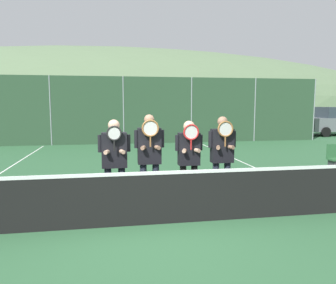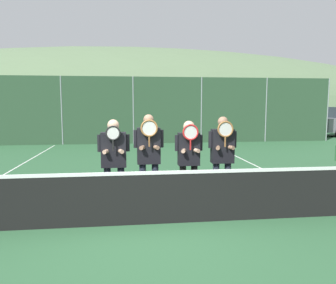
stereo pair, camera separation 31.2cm
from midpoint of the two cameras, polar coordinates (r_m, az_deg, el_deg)
name	(u,v)px [view 1 (the left image)]	position (r m, az deg, el deg)	size (l,w,h in m)	color
ground_plane	(151,225)	(5.67, -4.64, -14.15)	(120.00, 120.00, 0.00)	#2D5B38
hill_distant	(114,114)	(66.46, -9.48, 4.87)	(122.15, 67.86, 23.75)	#5B7551
clubhouse_building	(100,108)	(24.44, -12.17, 5.85)	(16.28, 5.50, 3.39)	tan
fence_back	(124,110)	(16.60, -8.28, 5.47)	(21.04, 0.06, 3.36)	gray
tennis_net	(151,197)	(5.52, -4.69, -9.60)	(10.31, 0.09, 1.01)	gray
court_line_right_sideline	(275,177)	(9.54, 17.25, -5.78)	(0.05, 16.00, 0.01)	white
player_leftmost	(114,157)	(6.22, -10.73, -2.57)	(0.60, 0.34, 1.73)	#232838
player_center_left	(149,154)	(6.27, -4.68, -2.03)	(0.57, 0.34, 1.81)	#232838
player_center_right	(189,155)	(6.47, 2.29, -2.29)	(0.55, 0.34, 1.68)	black
player_rightmost	(222,153)	(6.59, 8.07, -1.87)	(0.57, 0.34, 1.77)	#232838
car_left_of_center	(92,123)	(19.09, -13.50, 3.25)	(4.55, 2.10, 1.82)	#B2B7BC
car_center	(183,123)	(19.33, 2.15, 3.33)	(4.38, 2.09, 1.72)	black
car_right_of_center	(265,122)	(20.76, 16.10, 3.28)	(4.22, 1.90, 1.70)	#285638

